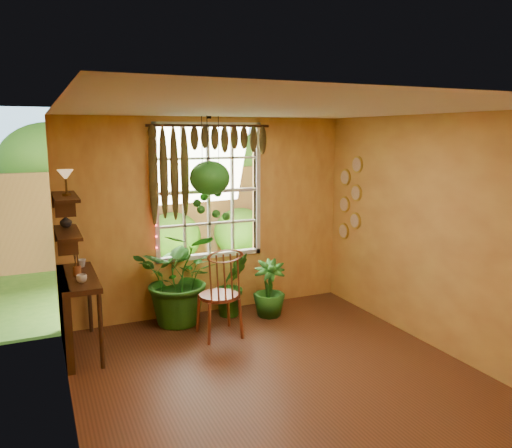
{
  "coord_description": "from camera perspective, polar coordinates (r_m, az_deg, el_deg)",
  "views": [
    {
      "loc": [
        -2.18,
        -4.18,
        2.48
      ],
      "look_at": [
        0.21,
        1.15,
        1.42
      ],
      "focal_mm": 35.0,
      "sensor_mm": 36.0,
      "label": 1
    }
  ],
  "objects": [
    {
      "name": "shelf_lower",
      "position": [
        5.88,
        -20.74,
        -0.94
      ],
      "size": [
        0.25,
        0.9,
        0.04
      ],
      "primitive_type": "cube",
      "color": "#371F0F",
      "rests_on": "wall_left"
    },
    {
      "name": "potted_plant_mid",
      "position": [
        6.9,
        -2.76,
        -6.91
      ],
      "size": [
        0.51,
        0.43,
        0.88
      ],
      "primitive_type": "imported",
      "rotation": [
        0.0,
        0.0,
        0.08
      ],
      "color": "#195216",
      "rests_on": "floor"
    },
    {
      "name": "string_lights",
      "position": [
        6.56,
        -11.51,
        3.72
      ],
      "size": [
        0.03,
        0.03,
        1.54
      ],
      "primitive_type": null,
      "color": "#FF2633",
      "rests_on": "window"
    },
    {
      "name": "potted_plant_right",
      "position": [
        6.88,
        1.51,
        -7.38
      ],
      "size": [
        0.56,
        0.56,
        0.78
      ],
      "primitive_type": "imported",
      "rotation": [
        0.0,
        0.0,
        -0.37
      ],
      "color": "#195216",
      "rests_on": "floor"
    },
    {
      "name": "window",
      "position": [
        6.86,
        -5.46,
        3.74
      ],
      "size": [
        1.52,
        0.1,
        1.86
      ],
      "color": "silver",
      "rests_on": "wall_back"
    },
    {
      "name": "shelf_upper",
      "position": [
        5.82,
        -20.99,
        2.92
      ],
      "size": [
        0.25,
        0.9,
        0.04
      ],
      "primitive_type": "cube",
      "color": "#371F0F",
      "rests_on": "wall_left"
    },
    {
      "name": "ceiling",
      "position": [
        4.72,
        3.52,
        12.96
      ],
      "size": [
        4.5,
        4.5,
        0.0
      ],
      "primitive_type": "plane",
      "rotation": [
        3.14,
        0.0,
        0.0
      ],
      "color": "silver",
      "rests_on": "wall_back"
    },
    {
      "name": "hanging_basket",
      "position": [
        6.48,
        -5.29,
        4.92
      ],
      "size": [
        0.52,
        0.52,
        1.36
      ],
      "color": "black",
      "rests_on": "ceiling"
    },
    {
      "name": "cup_b",
      "position": [
        6.35,
        -19.3,
        -4.25
      ],
      "size": [
        0.13,
        0.13,
        0.09
      ],
      "primitive_type": "imported",
      "rotation": [
        0.0,
        0.0,
        0.38
      ],
      "color": "beige",
      "rests_on": "counter_ledge"
    },
    {
      "name": "brush_jar",
      "position": [
        5.97,
        -19.79,
        -4.41
      ],
      "size": [
        0.09,
        0.09,
        0.32
      ],
      "color": "brown",
      "rests_on": "counter_ledge"
    },
    {
      "name": "wall_right",
      "position": [
        6.02,
        20.5,
        -1.18
      ],
      "size": [
        0.0,
        4.5,
        4.5
      ],
      "primitive_type": "plane",
      "rotation": [
        1.57,
        0.0,
        -1.57
      ],
      "color": "#E9B74F",
      "rests_on": "floor"
    },
    {
      "name": "potted_plant_left",
      "position": [
        6.62,
        -8.53,
        -6.0
      ],
      "size": [
        1.45,
        1.37,
        1.27
      ],
      "primitive_type": "imported",
      "rotation": [
        0.0,
        0.0,
        -0.43
      ],
      "color": "#195216",
      "rests_on": "floor"
    },
    {
      "name": "wall_plates",
      "position": [
        7.33,
        10.67,
        2.85
      ],
      "size": [
        0.04,
        0.32,
        1.1
      ],
      "primitive_type": null,
      "color": "#FFEFD0",
      "rests_on": "wall_right"
    },
    {
      "name": "counter_ledge",
      "position": [
        6.1,
        -20.55,
        -8.81
      ],
      "size": [
        0.4,
        1.2,
        0.9
      ],
      "color": "#371F0F",
      "rests_on": "floor"
    },
    {
      "name": "wall_back",
      "position": [
        6.88,
        -5.33,
        0.81
      ],
      "size": [
        4.0,
        0.0,
        4.0
      ],
      "primitive_type": "plane",
      "rotation": [
        1.57,
        0.0,
        0.0
      ],
      "color": "#E9B74F",
      "rests_on": "floor"
    },
    {
      "name": "cup_a",
      "position": [
        5.71,
        -19.3,
        -5.9
      ],
      "size": [
        0.12,
        0.12,
        0.09
      ],
      "primitive_type": "imported",
      "rotation": [
        0.0,
        0.0,
        0.04
      ],
      "color": "silver",
      "rests_on": "counter_ledge"
    },
    {
      "name": "shelf_vase",
      "position": [
        6.14,
        -20.91,
        0.31
      ],
      "size": [
        0.16,
        0.16,
        0.14
      ],
      "primitive_type": "imported",
      "rotation": [
        0.0,
        0.0,
        -0.26
      ],
      "color": "#B2AD99",
      "rests_on": "shelf_lower"
    },
    {
      "name": "valance_vine",
      "position": [
        6.68,
        -5.9,
        8.52
      ],
      "size": [
        1.7,
        0.12,
        1.1
      ],
      "color": "#371F0F",
      "rests_on": "window"
    },
    {
      "name": "floor",
      "position": [
        5.32,
        3.19,
        -17.47
      ],
      "size": [
        4.5,
        4.5,
        0.0
      ],
      "primitive_type": "plane",
      "color": "#552B18",
      "rests_on": "ground"
    },
    {
      "name": "backyard",
      "position": [
        11.37,
        -11.76,
        4.06
      ],
      "size": [
        14.0,
        10.0,
        12.0
      ],
      "color": "#2B5819",
      "rests_on": "ground"
    },
    {
      "name": "tiffany_lamp",
      "position": [
        5.74,
        -20.95,
        5.09
      ],
      "size": [
        0.17,
        0.17,
        0.28
      ],
      "color": "#523A17",
      "rests_on": "shelf_upper"
    },
    {
      "name": "windsor_chair",
      "position": [
        6.23,
        -4.12,
        -9.44
      ],
      "size": [
        0.5,
        0.53,
        1.3
      ],
      "rotation": [
        0.0,
        0.0,
        0.02
      ],
      "color": "brown",
      "rests_on": "floor"
    },
    {
      "name": "wall_left",
      "position": [
        4.33,
        -20.97,
        -5.52
      ],
      "size": [
        0.0,
        4.5,
        4.5
      ],
      "primitive_type": "plane",
      "rotation": [
        1.57,
        0.0,
        1.57
      ],
      "color": "#E9B74F",
      "rests_on": "floor"
    }
  ]
}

